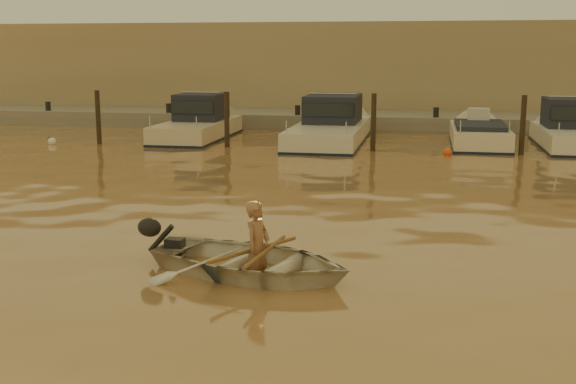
% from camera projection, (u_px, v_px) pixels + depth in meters
% --- Properties ---
extents(ground_plane, '(160.00, 160.00, 0.00)m').
position_uv_depth(ground_plane, '(322.00, 263.00, 12.00)').
color(ground_plane, brown).
rests_on(ground_plane, ground).
extents(dinghy, '(3.85, 3.21, 0.69)m').
position_uv_depth(dinghy, '(252.00, 261.00, 11.34)').
color(dinghy, silver).
rests_on(dinghy, ground_plane).
extents(person, '(0.50, 0.62, 1.49)m').
position_uv_depth(person, '(257.00, 248.00, 11.25)').
color(person, '#97684B').
rests_on(person, dinghy).
extents(outboard_motor, '(0.98, 0.64, 0.70)m').
position_uv_depth(outboard_motor, '(174.00, 246.00, 12.00)').
color(outboard_motor, black).
rests_on(outboard_motor, dinghy).
extents(oar_port, '(0.22, 2.10, 0.13)m').
position_uv_depth(oar_port, '(266.00, 251.00, 11.19)').
color(oar_port, brown).
rests_on(oar_port, dinghy).
extents(oar_starboard, '(0.99, 1.91, 0.13)m').
position_uv_depth(oar_starboard, '(255.00, 249.00, 11.28)').
color(oar_starboard, brown).
rests_on(oar_starboard, dinghy).
extents(moored_boat_1, '(2.20, 6.57, 1.75)m').
position_uv_depth(moored_boat_1, '(197.00, 123.00, 28.65)').
color(moored_boat_1, beige).
rests_on(moored_boat_1, ground_plane).
extents(moored_boat_2, '(2.53, 8.38, 1.75)m').
position_uv_depth(moored_boat_2, '(330.00, 126.00, 27.66)').
color(moored_boat_2, silver).
rests_on(moored_boat_2, ground_plane).
extents(moored_boat_3, '(1.99, 5.79, 0.95)m').
position_uv_depth(moored_boat_3, '(479.00, 139.00, 26.70)').
color(moored_boat_3, beige).
rests_on(moored_boat_3, ground_plane).
extents(moored_boat_4, '(2.02, 6.30, 1.75)m').
position_uv_depth(moored_boat_4, '(569.00, 130.00, 26.04)').
color(moored_boat_4, silver).
rests_on(moored_boat_4, ground_plane).
extents(piling_0, '(0.18, 0.18, 2.20)m').
position_uv_depth(piling_0, '(98.00, 120.00, 27.07)').
color(piling_0, '#2D2319').
rests_on(piling_0, ground_plane).
extents(piling_1, '(0.18, 0.18, 2.20)m').
position_uv_depth(piling_1, '(227.00, 122.00, 26.14)').
color(piling_1, '#2D2319').
rests_on(piling_1, ground_plane).
extents(piling_2, '(0.18, 0.18, 2.20)m').
position_uv_depth(piling_2, '(373.00, 125.00, 25.15)').
color(piling_2, '#2D2319').
rests_on(piling_2, ground_plane).
extents(piling_3, '(0.18, 0.18, 2.20)m').
position_uv_depth(piling_3, '(523.00, 128.00, 24.22)').
color(piling_3, '#2D2319').
rests_on(piling_3, ground_plane).
extents(fender_a, '(0.30, 0.30, 0.30)m').
position_uv_depth(fender_a, '(52.00, 142.00, 27.03)').
color(fender_a, white).
rests_on(fender_a, ground_plane).
extents(fender_b, '(0.30, 0.30, 0.30)m').
position_uv_depth(fender_b, '(195.00, 145.00, 26.01)').
color(fender_b, orange).
rests_on(fender_b, ground_plane).
extents(fender_c, '(0.30, 0.30, 0.30)m').
position_uv_depth(fender_c, '(344.00, 152.00, 24.18)').
color(fender_c, silver).
rests_on(fender_c, ground_plane).
extents(fender_d, '(0.30, 0.30, 0.30)m').
position_uv_depth(fender_d, '(447.00, 152.00, 24.26)').
color(fender_d, '#E9521B').
rests_on(fender_d, ground_plane).
extents(quay, '(52.00, 4.00, 1.00)m').
position_uv_depth(quay, '(390.00, 125.00, 32.67)').
color(quay, gray).
rests_on(quay, ground_plane).
extents(waterfront_building, '(46.00, 7.00, 4.80)m').
position_uv_depth(waterfront_building, '(397.00, 71.00, 37.53)').
color(waterfront_building, '#9E8466').
rests_on(waterfront_building, quay).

